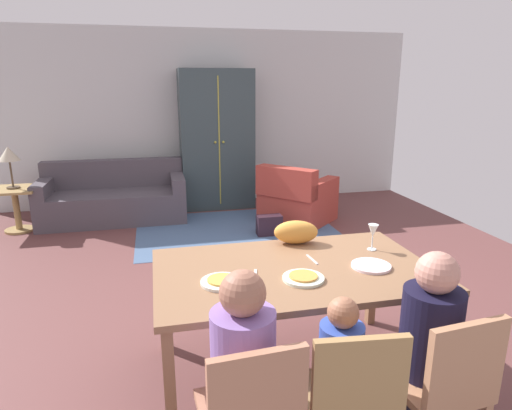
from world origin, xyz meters
name	(u,v)px	position (x,y,z in m)	size (l,w,h in m)	color
ground_plane	(249,276)	(0.00, 0.46, -0.01)	(6.61, 6.12, 0.02)	brown
back_wall	(208,118)	(0.00, 3.57, 1.35)	(6.61, 0.10, 2.70)	silver
dining_table	(294,278)	(-0.05, -1.13, 0.69)	(1.75, 1.06, 0.76)	brown
plate_near_man	(222,282)	(-0.53, -1.25, 0.77)	(0.25, 0.25, 0.02)	silver
pizza_near_man	(222,280)	(-0.53, -1.25, 0.78)	(0.17, 0.17, 0.01)	gold
plate_near_child	(303,278)	(-0.05, -1.31, 0.77)	(0.25, 0.25, 0.02)	silver
pizza_near_child	(303,276)	(-0.05, -1.31, 0.78)	(0.17, 0.17, 0.01)	gold
plate_near_woman	(371,266)	(0.43, -1.23, 0.77)	(0.25, 0.25, 0.02)	white
wine_glass	(373,232)	(0.58, -0.95, 0.89)	(0.07, 0.07, 0.19)	silver
fork	(256,275)	(-0.31, -1.18, 0.76)	(0.02, 0.15, 0.01)	silver
knife	(312,259)	(0.11, -1.03, 0.76)	(0.01, 0.17, 0.01)	silver
person_man	(242,384)	(-0.53, -1.84, 0.51)	(0.30, 0.41, 1.11)	#3F3952
dining_chair_child	(350,397)	(-0.06, -2.01, 0.49)	(0.46, 0.46, 0.87)	#A57C4A
person_child	(337,384)	(-0.05, -1.85, 0.43)	(0.22, 0.30, 0.92)	#3B3E50
dining_chair_woman	(445,382)	(0.44, -2.02, 0.49)	(0.46, 0.46, 0.87)	tan
person_woman	(422,357)	(0.43, -1.84, 0.51)	(0.30, 0.41, 1.11)	#333150
cat	(296,232)	(0.10, -0.70, 0.84)	(0.32, 0.16, 0.17)	gold
area_rug	(236,229)	(0.14, 1.93, 0.00)	(2.60, 1.80, 0.01)	#445C7F
couch	(114,199)	(-1.47, 2.79, 0.30)	(1.97, 0.86, 0.82)	#4A434B
armchair	(296,200)	(1.02, 2.09, 0.32)	(1.21, 1.21, 0.82)	#A4392F
armoire	(217,140)	(0.08, 3.18, 1.05)	(1.10, 0.59, 2.10)	#324145
side_table	(16,203)	(-2.67, 2.53, 0.38)	(0.56, 0.56, 0.58)	#9F7F4A
table_lamp	(9,155)	(-2.67, 2.53, 1.01)	(0.26, 0.26, 0.54)	#4E3E2C
handbag	(269,225)	(0.51, 1.63, 0.13)	(0.32, 0.16, 0.26)	#2B1A23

